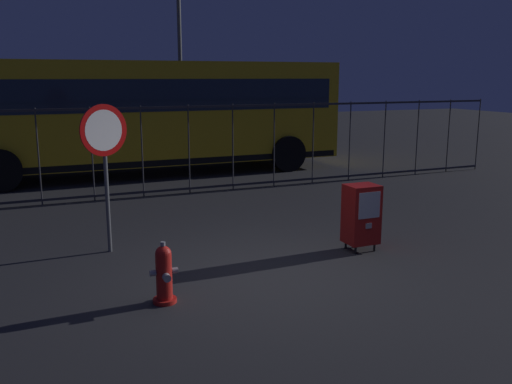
% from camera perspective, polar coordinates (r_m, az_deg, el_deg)
% --- Properties ---
extents(ground_plane, '(60.00, 60.00, 0.00)m').
position_cam_1_polar(ground_plane, '(7.49, 1.44, -8.69)').
color(ground_plane, '#262628').
extents(fire_hydrant, '(0.33, 0.31, 0.75)m').
position_cam_1_polar(fire_hydrant, '(6.65, -9.43, -8.33)').
color(fire_hydrant, red).
rests_on(fire_hydrant, ground_plane).
extents(newspaper_box_primary, '(0.48, 0.42, 1.02)m').
position_cam_1_polar(newspaper_box_primary, '(8.58, 10.77, -2.23)').
color(newspaper_box_primary, black).
rests_on(newspaper_box_primary, ground_plane).
extents(stop_sign, '(0.71, 0.31, 2.23)m').
position_cam_1_polar(stop_sign, '(8.45, -15.29, 4.45)').
color(stop_sign, '#4C4F54').
rests_on(stop_sign, ground_plane).
extents(fence_barrier, '(18.03, 0.04, 2.00)m').
position_cam_1_polar(fence_barrier, '(12.53, -9.24, 4.30)').
color(fence_barrier, '#2D2D33').
rests_on(fence_barrier, ground_plane).
extents(bus_near, '(10.51, 2.82, 3.00)m').
position_cam_1_polar(bus_near, '(15.42, -11.26, 8.19)').
color(bus_near, gold).
rests_on(bus_near, ground_plane).
extents(street_light_near_left, '(0.32, 0.32, 7.24)m').
position_cam_1_polar(street_light_near_left, '(19.95, -7.89, 16.20)').
color(street_light_near_left, '#4C4F54').
rests_on(street_light_near_left, ground_plane).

